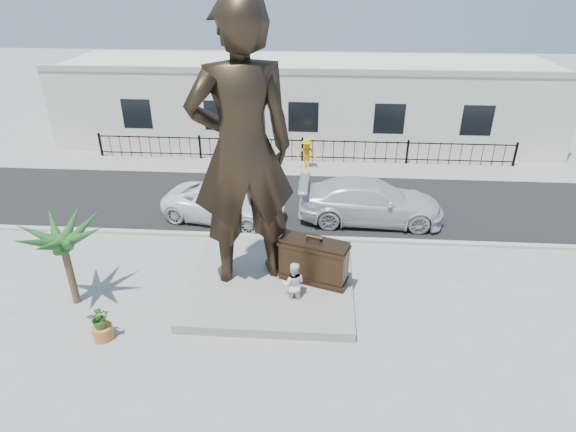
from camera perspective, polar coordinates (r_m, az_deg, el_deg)
name	(u,v)px	position (r m, az deg, el deg)	size (l,w,h in m)	color
ground	(283,314)	(14.76, -0.56, -11.58)	(100.00, 100.00, 0.00)	#9E9991
street	(297,200)	(21.55, 1.12, 1.96)	(40.00, 7.00, 0.01)	black
curb	(293,238)	(18.43, 0.55, -2.58)	(40.00, 0.25, 0.12)	#A5A399
far_sidewalk	(301,166)	(25.21, 1.60, 5.90)	(40.00, 2.50, 0.02)	#9E9991
plinth	(272,281)	(15.90, -1.94, -7.66)	(5.20, 5.20, 0.30)	gray
fence	(302,150)	(25.75, 1.70, 7.78)	(22.00, 0.10, 1.20)	black
building	(306,101)	(29.30, 2.12, 13.51)	(28.00, 7.00, 4.40)	silver
statue	(242,151)	(14.09, -5.47, 7.68)	(3.10, 2.04, 8.50)	black
suitcase	(314,261)	(15.24, 3.06, -5.33)	(2.12, 0.68, 1.50)	#302114
tourist	(293,284)	(14.72, 0.64, -8.06)	(0.72, 0.56, 1.49)	white
car_white	(225,203)	(19.81, -7.52, 1.53)	(2.29, 4.96, 1.38)	white
car_silver	(371,201)	(19.73, 9.76, 1.74)	(2.36, 5.81, 1.69)	silver
worker	(307,154)	(24.71, 2.22, 7.41)	(1.02, 0.58, 1.57)	orange
palm_tree	(77,302)	(16.60, -23.69, -9.29)	(1.80, 1.80, 3.20)	#1D4A1A
planter	(103,332)	(14.79, -21.06, -12.74)	(0.56, 0.56, 0.40)	#B1692E
shrub	(100,317)	(14.46, -21.42, -11.12)	(0.60, 0.52, 0.66)	#326420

